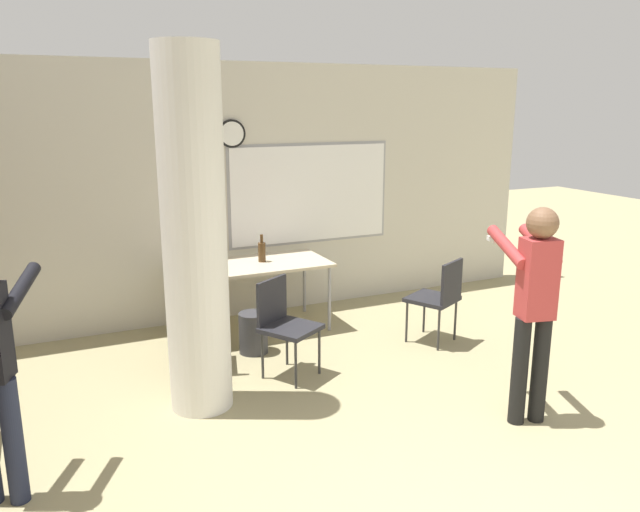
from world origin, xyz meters
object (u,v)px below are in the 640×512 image
Objects in this scene: chair_table_front at (284,320)px; person_playing_side at (534,298)px; chair_table_left at (194,317)px; chair_mid_room at (439,295)px; folding_table at (251,268)px; bottle_on_table at (262,251)px.

chair_table_front is 0.52× the size of person_playing_side.
chair_mid_room is (2.38, -0.35, 0.00)m from chair_table_left.
folding_table is 1.20m from chair_table_front.
folding_table is at bearing 115.38° from person_playing_side.
person_playing_side is at bearing -67.27° from bottle_on_table.
person_playing_side reaches higher than chair_table_left.
folding_table is at bearing 145.02° from chair_mid_room.
folding_table is 1.87× the size of chair_table_left.
bottle_on_table reaches higher than chair_table_front.
person_playing_side is at bearing -43.26° from chair_table_left.
chair_mid_room is 1.69m from person_playing_side.
person_playing_side is (1.38, -1.53, 0.47)m from chair_table_front.
chair_table_front is 2.11m from person_playing_side.
folding_table is at bearing 85.73° from chair_table_front.
chair_table_left is (-0.93, -0.79, -0.34)m from bottle_on_table.
bottle_on_table reaches higher than folding_table.
chair_mid_room is (1.59, -1.12, -0.18)m from folding_table.
chair_table_left is at bearing 149.00° from chair_table_front.
chair_table_left is 1.00× the size of chair_mid_room.
chair_mid_room is at bearing -8.46° from chair_table_left.
chair_table_front and chair_mid_room have the same top height.
bottle_on_table is 1.28m from chair_table_front.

